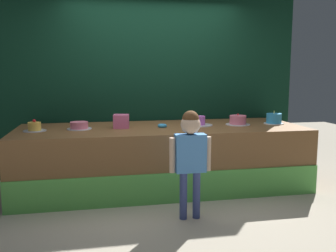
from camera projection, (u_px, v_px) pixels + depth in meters
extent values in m
plane|color=#ADA38E|center=(172.00, 203.00, 4.27)|extent=(12.00, 12.00, 0.00)
cube|color=brown|center=(162.00, 157.00, 4.84)|extent=(3.65, 1.29, 0.79)
cube|color=#59B24C|center=(172.00, 188.00, 4.23)|extent=(3.65, 0.02, 0.36)
cube|color=black|center=(152.00, 84.00, 5.42)|extent=(4.34, 0.08, 2.64)
cylinder|color=#3F4C8C|center=(183.00, 196.00, 3.78)|extent=(0.08, 0.08, 0.49)
cylinder|color=#3F4C8C|center=(196.00, 195.00, 3.80)|extent=(0.08, 0.08, 0.49)
cube|color=#4C8CD8|center=(190.00, 153.00, 3.73)|extent=(0.31, 0.14, 0.38)
cylinder|color=beige|center=(172.00, 155.00, 3.69)|extent=(0.06, 0.06, 0.35)
cylinder|color=beige|center=(208.00, 154.00, 3.76)|extent=(0.06, 0.06, 0.35)
sphere|color=beige|center=(191.00, 124.00, 3.68)|extent=(0.20, 0.20, 0.20)
sphere|color=brown|center=(191.00, 119.00, 3.68)|extent=(0.17, 0.17, 0.17)
cube|color=pink|center=(121.00, 121.00, 4.67)|extent=(0.21, 0.19, 0.17)
torus|color=#3399D8|center=(162.00, 126.00, 4.74)|extent=(0.12, 0.12, 0.04)
cylinder|color=silver|center=(35.00, 131.00, 4.43)|extent=(0.27, 0.27, 0.01)
cylinder|color=#F2BF4C|center=(34.00, 126.00, 4.42)|extent=(0.15, 0.15, 0.10)
sphere|color=red|center=(34.00, 121.00, 4.41)|extent=(0.04, 0.04, 0.04)
cylinder|color=silver|center=(79.00, 129.00, 4.58)|extent=(0.30, 0.30, 0.01)
cylinder|color=pink|center=(79.00, 125.00, 4.58)|extent=(0.22, 0.22, 0.08)
cylinder|color=silver|center=(200.00, 125.00, 4.91)|extent=(0.34, 0.34, 0.01)
cylinder|color=#CC66D8|center=(200.00, 120.00, 4.90)|extent=(0.14, 0.14, 0.12)
cylinder|color=silver|center=(238.00, 124.00, 4.97)|extent=(0.32, 0.32, 0.01)
cylinder|color=pink|center=(238.00, 120.00, 4.96)|extent=(0.22, 0.22, 0.12)
sphere|color=red|center=(238.00, 114.00, 4.95)|extent=(0.03, 0.03, 0.03)
cylinder|color=white|center=(274.00, 123.00, 5.06)|extent=(0.27, 0.27, 0.01)
cylinder|color=#3399D8|center=(274.00, 118.00, 5.05)|extent=(0.20, 0.20, 0.13)
cone|color=#F2E566|center=(274.00, 112.00, 5.04)|extent=(0.02, 0.02, 0.05)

